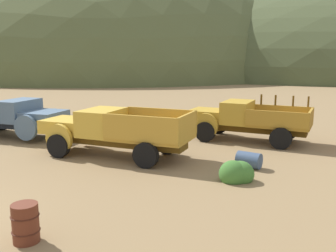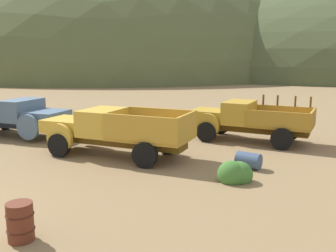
% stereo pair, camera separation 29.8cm
% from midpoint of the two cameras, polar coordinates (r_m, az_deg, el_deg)
% --- Properties ---
extents(hill_center, '(87.94, 86.11, 48.09)m').
position_cam_midpoint_polar(hill_center, '(90.46, -8.47, 7.99)').
color(hill_center, '#4C5633').
rests_on(hill_center, ground).
extents(hill_distant, '(86.91, 69.37, 35.04)m').
position_cam_midpoint_polar(hill_distant, '(87.54, 22.00, 7.25)').
color(hill_distant, '#424C2D').
rests_on(hill_distant, ground).
extents(truck_chalk_blue, '(5.91, 2.98, 1.89)m').
position_cam_midpoint_polar(truck_chalk_blue, '(20.43, -21.94, 1.24)').
color(truck_chalk_blue, '#262D39').
rests_on(truck_chalk_blue, ground).
extents(truck_faded_yellow, '(6.57, 3.07, 1.91)m').
position_cam_midpoint_polar(truck_faded_yellow, '(15.72, -9.82, -0.67)').
color(truck_faded_yellow, brown).
rests_on(truck_faded_yellow, ground).
extents(truck_mustard, '(5.98, 3.29, 2.16)m').
position_cam_midpoint_polar(truck_mustard, '(18.57, 10.24, 0.94)').
color(truck_mustard, '#593D12').
rests_on(truck_mustard, ground).
extents(oil_drum_tipped, '(1.01, 0.85, 0.59)m').
position_cam_midpoint_polar(oil_drum_tipped, '(14.20, 11.47, -5.02)').
color(oil_drum_tipped, '#384C6B').
rests_on(oil_drum_tipped, ground).
extents(oil_drum_by_truck, '(0.62, 0.62, 0.88)m').
position_cam_midpoint_polar(oil_drum_by_truck, '(9.21, -21.52, -13.42)').
color(oil_drum_by_truck, '#5B2819').
rests_on(oil_drum_by_truck, ground).
extents(bush_front_left, '(1.15, 0.95, 0.90)m').
position_cam_midpoint_polar(bush_front_left, '(12.68, 9.58, -7.11)').
color(bush_front_left, '#3D702D').
rests_on(bush_front_left, ground).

